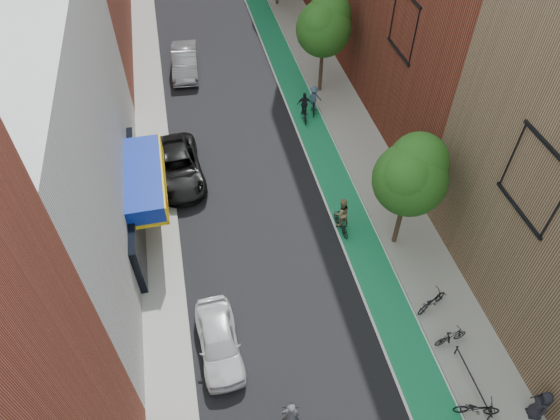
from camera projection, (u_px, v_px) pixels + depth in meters
bike_lane at (291, 79)px, 35.87m from camera, size 2.00×68.00×0.01m
sidewalk_left at (149, 95)px, 34.33m from camera, size 2.00×68.00×0.15m
sidewalk_right at (324, 74)px, 36.19m from camera, size 3.00×68.00×0.15m
building_left_white at (15, 146)px, 21.23m from camera, size 8.00×20.00×12.00m
tree_near at (412, 174)px, 22.01m from camera, size 3.40×3.36×6.42m
tree_mid at (324, 24)px, 31.24m from camera, size 3.55×3.53×6.74m
parked_car_white at (219, 341)px, 20.76m from camera, size 1.83×4.24×1.42m
parked_car_black at (178, 167)px, 28.17m from camera, size 2.91×5.74×1.55m
parked_car_silver at (185, 62)px, 35.94m from camera, size 2.14×5.16×1.66m
cyclist_lane_near at (341, 217)px, 25.35m from camera, size 0.91×1.80×2.09m
cyclist_lane_mid at (305, 110)px, 32.05m from camera, size 0.97×1.75×1.93m
cyclist_lane_far at (314, 101)px, 32.43m from camera, size 1.13×1.54×1.93m
parked_bike_near at (477, 408)px, 18.94m from camera, size 1.85×1.06×0.92m
parked_bike_mid at (451, 337)px, 21.03m from camera, size 1.56×0.61×0.91m
parked_bike_far at (432, 301)px, 22.23m from camera, size 1.84×1.28×0.92m
pedestrian at (541, 405)px, 18.64m from camera, size 0.70×0.92×1.69m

